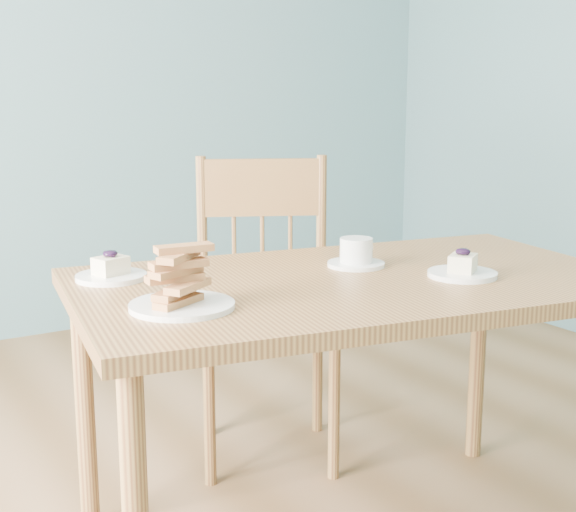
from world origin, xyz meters
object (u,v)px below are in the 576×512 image
(dining_table, at_px, (353,306))
(coffee_cup, at_px, (356,254))
(dining_chair, at_px, (266,306))
(cheesecake_plate_near, at_px, (462,269))
(cheesecake_plate_far, at_px, (111,272))
(biscotti_plate, at_px, (181,287))

(dining_table, height_order, coffee_cup, coffee_cup)
(coffee_cup, bearing_deg, dining_table, -142.68)
(dining_chair, xyz_separation_m, cheesecake_plate_near, (0.14, -0.79, 0.26))
(cheesecake_plate_near, bearing_deg, coffee_cup, 122.98)
(dining_chair, relative_size, cheesecake_plate_far, 5.63)
(cheesecake_plate_far, bearing_deg, dining_table, -29.36)
(dining_chair, xyz_separation_m, cheesecake_plate_far, (-0.66, -0.34, 0.27))
(cheesecake_plate_near, height_order, biscotti_plate, biscotti_plate)
(dining_table, relative_size, coffee_cup, 9.76)
(dining_chair, bearing_deg, biscotti_plate, -106.06)
(cheesecake_plate_near, xyz_separation_m, cheesecake_plate_far, (-0.80, 0.45, 0.00))
(coffee_cup, bearing_deg, cheesecake_plate_far, 148.91)
(dining_chair, distance_m, coffee_cup, 0.61)
(dining_chair, distance_m, cheesecake_plate_near, 0.85)
(dining_table, xyz_separation_m, dining_chair, (0.11, 0.65, -0.17))
(cheesecake_plate_near, distance_m, coffee_cup, 0.30)
(cheesecake_plate_near, bearing_deg, dining_table, 150.47)
(coffee_cup, bearing_deg, cheesecake_plate_near, -70.60)
(dining_table, bearing_deg, coffee_cup, 60.03)
(dining_table, distance_m, cheesecake_plate_near, 0.30)
(biscotti_plate, bearing_deg, cheesecake_plate_far, 96.57)
(dining_chair, bearing_deg, cheesecake_plate_near, -54.75)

